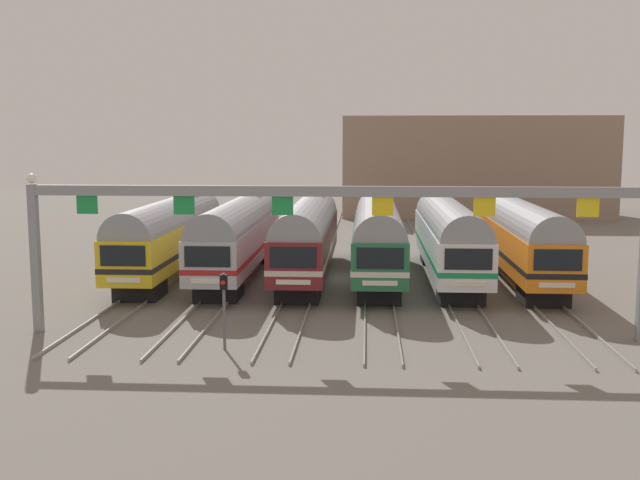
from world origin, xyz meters
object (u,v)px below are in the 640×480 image
at_px(commuter_train_maroon, 308,234).
at_px(catenary_gantry, 332,212).
at_px(commuter_train_green, 378,235).
at_px(commuter_train_white, 449,235).
at_px(commuter_train_stainless, 238,234).
at_px(commuter_train_orange, 520,236).
at_px(yard_signal_mast, 224,297).
at_px(commuter_train_yellow, 170,233).

distance_m(commuter_train_maroon, catenary_gantry, 13.92).
bearing_deg(commuter_train_green, commuter_train_white, 0.06).
xyz_separation_m(commuter_train_stainless, commuter_train_orange, (16.93, 0.00, 0.00)).
bearing_deg(commuter_train_orange, catenary_gantry, -128.08).
height_order(commuter_train_white, yard_signal_mast, commuter_train_white).
bearing_deg(catenary_gantry, commuter_train_maroon, 98.91).
height_order(commuter_train_green, yard_signal_mast, commuter_train_green).
bearing_deg(yard_signal_mast, commuter_train_green, 68.25).
bearing_deg(commuter_train_yellow, commuter_train_maroon, 0.00).
height_order(commuter_train_yellow, catenary_gantry, catenary_gantry).
height_order(commuter_train_stainless, commuter_train_green, commuter_train_stainless).
relative_size(commuter_train_maroon, catenary_gantry, 0.68).
distance_m(commuter_train_maroon, yard_signal_mast, 16.06).
distance_m(commuter_train_green, commuter_train_white, 4.23).
bearing_deg(commuter_train_orange, commuter_train_white, 180.00).
bearing_deg(commuter_train_green, commuter_train_yellow, 179.98).
bearing_deg(commuter_train_white, commuter_train_yellow, 180.00).
xyz_separation_m(commuter_train_yellow, commuter_train_maroon, (8.46, 0.00, 0.00)).
relative_size(commuter_train_yellow, commuter_train_green, 1.00).
height_order(commuter_train_yellow, commuter_train_maroon, same).
distance_m(catenary_gantry, yard_signal_mast, 5.82).
distance_m(commuter_train_yellow, catenary_gantry, 17.36).
relative_size(catenary_gantry, yard_signal_mast, 8.45).
relative_size(commuter_train_green, catenary_gantry, 0.68).
xyz_separation_m(commuter_train_stainless, commuter_train_maroon, (4.23, 0.00, 0.00)).
bearing_deg(catenary_gantry, commuter_train_yellow, 128.08).
bearing_deg(commuter_train_maroon, commuter_train_yellow, 180.00).
bearing_deg(commuter_train_maroon, catenary_gantry, -81.09).
bearing_deg(commuter_train_maroon, commuter_train_white, 0.00).
xyz_separation_m(commuter_train_yellow, commuter_train_white, (16.93, 0.00, 0.00)).
bearing_deg(commuter_train_orange, yard_signal_mast, -132.95).
bearing_deg(catenary_gantry, commuter_train_orange, 51.92).
height_order(commuter_train_yellow, commuter_train_white, same).
bearing_deg(catenary_gantry, commuter_train_white, 64.82).
distance_m(commuter_train_white, catenary_gantry, 15.16).
bearing_deg(commuter_train_orange, commuter_train_maroon, 180.00).
xyz_separation_m(commuter_train_maroon, catenary_gantry, (2.12, -13.50, 2.68)).
xyz_separation_m(commuter_train_yellow, commuter_train_orange, (21.16, 0.00, 0.00)).
bearing_deg(commuter_train_white, commuter_train_stainless, 180.00).
relative_size(commuter_train_maroon, commuter_train_orange, 1.00).
relative_size(commuter_train_stainless, commuter_train_orange, 1.00).
distance_m(commuter_train_stainless, commuter_train_maroon, 4.23).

